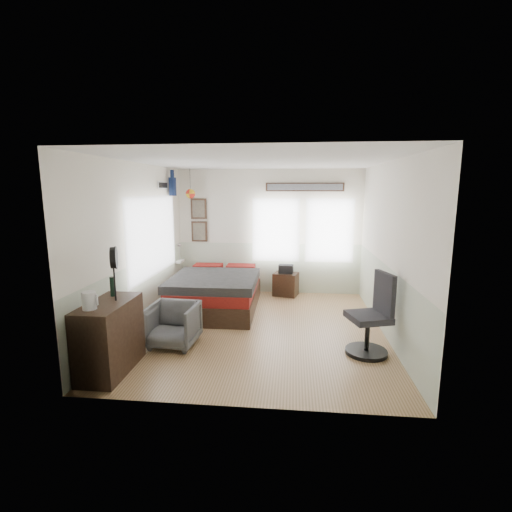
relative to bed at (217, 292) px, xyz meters
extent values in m
cube|color=olive|center=(0.92, -0.96, -0.34)|extent=(4.00, 4.50, 0.01)
cube|color=#EFE4CD|center=(0.92, 1.29, 1.01)|extent=(4.00, 0.02, 2.70)
cube|color=#EFE4CD|center=(0.92, -3.21, 1.01)|extent=(4.00, 0.02, 2.70)
cube|color=#EFE4CD|center=(-1.08, -0.96, 1.01)|extent=(0.02, 4.50, 2.70)
cube|color=#EFE4CD|center=(2.92, -0.96, 1.01)|extent=(0.02, 4.50, 2.70)
cube|color=white|center=(0.92, -0.96, 2.36)|extent=(4.00, 4.50, 0.02)
cube|color=beige|center=(0.92, 1.28, 0.21)|extent=(4.00, 0.01, 1.10)
cube|color=beige|center=(-1.08, -0.96, 0.21)|extent=(0.01, 4.50, 1.10)
cube|color=beige|center=(2.91, -0.96, 0.21)|extent=(0.01, 4.50, 1.10)
cube|color=silver|center=(-1.04, -0.41, 1.11)|extent=(0.03, 2.20, 1.35)
cube|color=silver|center=(1.07, 1.25, 1.06)|extent=(0.95, 0.03, 1.30)
cube|color=silver|center=(2.22, 1.25, 1.06)|extent=(0.95, 0.03, 1.30)
cube|color=#40271B|center=(-0.63, 1.25, 1.01)|extent=(0.35, 0.03, 0.45)
cube|color=#40271B|center=(-0.63, 1.25, 1.51)|extent=(0.35, 0.03, 0.45)
cube|color=#7F7259|center=(-0.63, 1.23, 1.01)|extent=(0.27, 0.01, 0.37)
cube|color=#7F7259|center=(-0.63, 1.23, 1.51)|extent=(0.27, 0.01, 0.37)
cube|color=#40271B|center=(1.67, 1.25, 1.98)|extent=(1.65, 0.03, 0.18)
cube|color=gray|center=(1.67, 1.24, 1.98)|extent=(1.58, 0.01, 0.13)
cube|color=white|center=(-1.05, 0.19, 2.01)|extent=(0.02, 0.48, 0.14)
sphere|color=red|center=(-0.73, 0.99, 1.84)|extent=(0.20, 0.20, 0.20)
cube|color=black|center=(0.00, 0.02, -0.17)|extent=(1.53, 2.17, 0.34)
cube|color=#A52019|center=(0.00, 0.02, 0.10)|extent=(1.49, 2.13, 0.19)
cube|color=#3C3B3A|center=(0.00, -0.22, 0.28)|extent=(1.58, 1.62, 0.15)
cube|color=#A52019|center=(-0.36, 0.88, 0.28)|extent=(0.60, 0.37, 0.15)
cube|color=#A52019|center=(0.36, 0.88, 0.28)|extent=(0.60, 0.37, 0.15)
cube|color=black|center=(-0.82, -2.58, 0.11)|extent=(0.48, 1.00, 0.90)
imported|color=#57585B|center=(-0.29, -1.74, -0.02)|extent=(0.72, 0.74, 0.63)
cube|color=black|center=(1.30, 1.05, -0.09)|extent=(0.58, 0.50, 0.49)
cylinder|color=black|center=(2.49, -1.75, -0.31)|extent=(0.58, 0.58, 0.06)
cylinder|color=black|center=(2.49, -1.75, -0.06)|extent=(0.07, 0.07, 0.45)
cube|color=#2E2E2F|center=(2.49, -1.75, 0.20)|extent=(0.64, 0.64, 0.09)
cube|color=#2E2E2F|center=(2.71, -1.68, 0.53)|extent=(0.20, 0.47, 0.58)
cylinder|color=silver|center=(-0.90, -2.85, 0.67)|extent=(0.16, 0.16, 0.21)
cube|color=silver|center=(-0.80, -2.85, 0.68)|extent=(0.02, 0.02, 0.13)
cylinder|color=black|center=(-0.89, -2.30, 0.69)|extent=(0.06, 0.06, 0.26)
cylinder|color=black|center=(-0.76, -2.49, 0.83)|extent=(0.02, 0.02, 0.53)
cylinder|color=black|center=(-0.76, -2.49, 1.11)|extent=(0.14, 0.27, 0.26)
cylinder|color=black|center=(-0.72, -2.49, 1.11)|extent=(0.12, 0.27, 0.28)
cube|color=black|center=(1.30, 1.05, 0.25)|extent=(0.32, 0.22, 0.18)
camera|label=1|loc=(1.44, -6.76, 1.94)|focal=26.00mm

